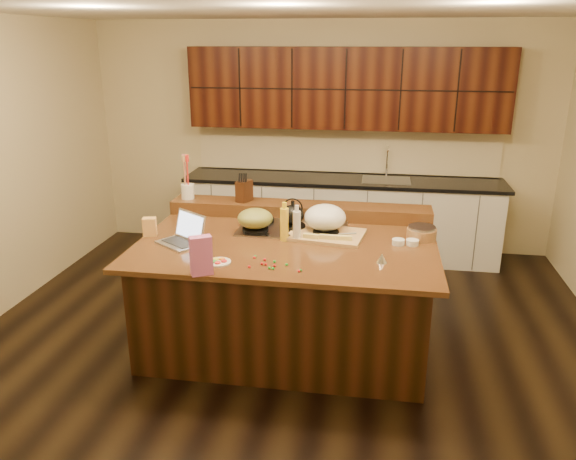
# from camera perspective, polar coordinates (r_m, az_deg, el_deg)

# --- Properties ---
(room) EXTENTS (5.52, 5.02, 2.72)m
(room) POSITION_cam_1_polar(r_m,az_deg,el_deg) (4.43, -0.10, 4.09)
(room) COLOR black
(room) RESTS_ON ground
(island) EXTENTS (2.40, 1.60, 0.92)m
(island) POSITION_cam_1_polar(r_m,az_deg,el_deg) (4.73, -0.10, -6.35)
(island) COLOR black
(island) RESTS_ON ground
(back_ledge) EXTENTS (2.40, 0.30, 0.12)m
(back_ledge) POSITION_cam_1_polar(r_m,az_deg,el_deg) (5.19, 1.16, 2.07)
(back_ledge) COLOR black
(back_ledge) RESTS_ON island
(cooktop) EXTENTS (0.92, 0.52, 0.05)m
(cooktop) POSITION_cam_1_polar(r_m,az_deg,el_deg) (4.83, 0.48, 0.22)
(cooktop) COLOR gray
(cooktop) RESTS_ON island
(back_counter) EXTENTS (3.70, 0.66, 2.40)m
(back_counter) POSITION_cam_1_polar(r_m,az_deg,el_deg) (6.63, 5.63, 5.71)
(back_counter) COLOR silver
(back_counter) RESTS_ON ground
(kettle) EXTENTS (0.25, 0.25, 0.18)m
(kettle) POSITION_cam_1_polar(r_m,az_deg,el_deg) (4.79, 0.48, 1.55)
(kettle) COLOR black
(kettle) RESTS_ON cooktop
(green_bowl) EXTENTS (0.39, 0.39, 0.16)m
(green_bowl) POSITION_cam_1_polar(r_m,az_deg,el_deg) (4.73, -3.36, 1.19)
(green_bowl) COLOR olive
(green_bowl) RESTS_ON cooktop
(laptop) EXTENTS (0.44, 0.42, 0.24)m
(laptop) POSITION_cam_1_polar(r_m,az_deg,el_deg) (4.58, -10.51, -0.52)
(laptop) COLOR #B7B7BC
(laptop) RESTS_ON island
(oil_bottle) EXTENTS (0.09, 0.09, 0.27)m
(oil_bottle) POSITION_cam_1_polar(r_m,az_deg,el_deg) (4.54, -0.37, 0.58)
(oil_bottle) COLOR yellow
(oil_bottle) RESTS_ON island
(vinegar_bottle) EXTENTS (0.08, 0.08, 0.25)m
(vinegar_bottle) POSITION_cam_1_polar(r_m,az_deg,el_deg) (4.53, 0.89, 0.40)
(vinegar_bottle) COLOR silver
(vinegar_bottle) RESTS_ON island
(wooden_tray) EXTENTS (0.66, 0.53, 0.25)m
(wooden_tray) POSITION_cam_1_polar(r_m,az_deg,el_deg) (4.71, 3.82, 0.89)
(wooden_tray) COLOR tan
(wooden_tray) RESTS_ON island
(ramekin_a) EXTENTS (0.10, 0.10, 0.04)m
(ramekin_a) POSITION_cam_1_polar(r_m,az_deg,el_deg) (4.56, 11.14, -1.20)
(ramekin_a) COLOR white
(ramekin_a) RESTS_ON island
(ramekin_b) EXTENTS (0.13, 0.13, 0.04)m
(ramekin_b) POSITION_cam_1_polar(r_m,az_deg,el_deg) (4.57, 12.51, -1.23)
(ramekin_b) COLOR white
(ramekin_b) RESTS_ON island
(ramekin_c) EXTENTS (0.10, 0.10, 0.04)m
(ramekin_c) POSITION_cam_1_polar(r_m,az_deg,el_deg) (4.92, 14.07, 0.05)
(ramekin_c) COLOR white
(ramekin_c) RESTS_ON island
(strainer_bowl) EXTENTS (0.31, 0.31, 0.09)m
(strainer_bowl) POSITION_cam_1_polar(r_m,az_deg,el_deg) (4.72, 13.42, -0.38)
(strainer_bowl) COLOR #996B3F
(strainer_bowl) RESTS_ON island
(kitchen_timer) EXTENTS (0.10, 0.10, 0.07)m
(kitchen_timer) POSITION_cam_1_polar(r_m,az_deg,el_deg) (4.17, 9.51, -2.83)
(kitchen_timer) COLOR silver
(kitchen_timer) RESTS_ON island
(pink_bag) EXTENTS (0.17, 0.14, 0.28)m
(pink_bag) POSITION_cam_1_polar(r_m,az_deg,el_deg) (3.92, -8.82, -2.58)
(pink_bag) COLOR #D665AB
(pink_bag) RESTS_ON island
(candy_plate) EXTENTS (0.22, 0.22, 0.01)m
(candy_plate) POSITION_cam_1_polar(r_m,az_deg,el_deg) (4.15, -7.05, -3.25)
(candy_plate) COLOR white
(candy_plate) RESTS_ON island
(package_box) EXTENTS (0.13, 0.10, 0.15)m
(package_box) POSITION_cam_1_polar(r_m,az_deg,el_deg) (4.80, -13.87, 0.31)
(package_box) COLOR #E8A951
(package_box) RESTS_ON island
(utensil_crock) EXTENTS (0.14, 0.14, 0.14)m
(utensil_crock) POSITION_cam_1_polar(r_m,az_deg,el_deg) (5.41, -10.15, 3.88)
(utensil_crock) COLOR white
(utensil_crock) RESTS_ON back_ledge
(knife_block) EXTENTS (0.15, 0.18, 0.19)m
(knife_block) POSITION_cam_1_polar(r_m,az_deg,el_deg) (5.25, -4.47, 3.97)
(knife_block) COLOR black
(knife_block) RESTS_ON back_ledge
(gumdrop_0) EXTENTS (0.02, 0.02, 0.02)m
(gumdrop_0) POSITION_cam_1_polar(r_m,az_deg,el_deg) (4.20, -3.44, -2.80)
(gumdrop_0) COLOR red
(gumdrop_0) RESTS_ON island
(gumdrop_1) EXTENTS (0.02, 0.02, 0.02)m
(gumdrop_1) POSITION_cam_1_polar(r_m,az_deg,el_deg) (4.12, -1.38, -3.22)
(gumdrop_1) COLOR #198C26
(gumdrop_1) RESTS_ON island
(gumdrop_2) EXTENTS (0.02, 0.02, 0.02)m
(gumdrop_2) POSITION_cam_1_polar(r_m,az_deg,el_deg) (4.04, -3.96, -3.74)
(gumdrop_2) COLOR red
(gumdrop_2) RESTS_ON island
(gumdrop_3) EXTENTS (0.02, 0.02, 0.02)m
(gumdrop_3) POSITION_cam_1_polar(r_m,az_deg,el_deg) (4.07, -0.14, -3.53)
(gumdrop_3) COLOR #198C26
(gumdrop_3) RESTS_ON island
(gumdrop_4) EXTENTS (0.02, 0.02, 0.02)m
(gumdrop_4) POSITION_cam_1_polar(r_m,az_deg,el_deg) (4.08, -2.28, -3.49)
(gumdrop_4) COLOR red
(gumdrop_4) RESTS_ON island
(gumdrop_5) EXTENTS (0.02, 0.02, 0.02)m
(gumdrop_5) POSITION_cam_1_polar(r_m,az_deg,el_deg) (4.22, -3.37, -2.69)
(gumdrop_5) COLOR #198C26
(gumdrop_5) RESTS_ON island
(gumdrop_6) EXTENTS (0.02, 0.02, 0.02)m
(gumdrop_6) POSITION_cam_1_polar(r_m,az_deg,el_deg) (3.96, 1.10, -4.19)
(gumdrop_6) COLOR red
(gumdrop_6) RESTS_ON island
(gumdrop_7) EXTENTS (0.02, 0.02, 0.02)m
(gumdrop_7) POSITION_cam_1_polar(r_m,az_deg,el_deg) (4.00, -1.53, -3.94)
(gumdrop_7) COLOR #198C26
(gumdrop_7) RESTS_ON island
(gumdrop_8) EXTENTS (0.02, 0.02, 0.02)m
(gumdrop_8) POSITION_cam_1_polar(r_m,az_deg,el_deg) (4.05, -1.38, -3.64)
(gumdrop_8) COLOR red
(gumdrop_8) RESTS_ON island
(gumdrop_9) EXTENTS (0.02, 0.02, 0.02)m
(gumdrop_9) POSITION_cam_1_polar(r_m,az_deg,el_deg) (3.97, 1.28, -4.12)
(gumdrop_9) COLOR #198C26
(gumdrop_9) RESTS_ON island
(gumdrop_10) EXTENTS (0.02, 0.02, 0.02)m
(gumdrop_10) POSITION_cam_1_polar(r_m,az_deg,el_deg) (4.09, -2.66, -3.43)
(gumdrop_10) COLOR red
(gumdrop_10) RESTS_ON island
(gumdrop_11) EXTENTS (0.02, 0.02, 0.02)m
(gumdrop_11) POSITION_cam_1_polar(r_m,az_deg,el_deg) (4.01, -1.91, -3.85)
(gumdrop_11) COLOR #198C26
(gumdrop_11) RESTS_ON island
(gumdrop_12) EXTENTS (0.02, 0.02, 0.02)m
(gumdrop_12) POSITION_cam_1_polar(r_m,az_deg,el_deg) (4.16, -2.38, -3.02)
(gumdrop_12) COLOR red
(gumdrop_12) RESTS_ON island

